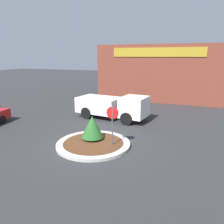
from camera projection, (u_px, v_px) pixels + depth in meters
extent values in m
plane|color=#2D2D30|center=(93.00, 145.00, 12.14)|extent=(120.00, 120.00, 0.00)
cylinder|color=#BCB7AD|center=(93.00, 144.00, 12.12)|extent=(4.09, 4.09, 0.16)
cylinder|color=#4C2D19|center=(93.00, 144.00, 12.12)|extent=(3.35, 3.35, 0.16)
cylinder|color=#4C4C51|center=(112.00, 127.00, 11.61)|extent=(0.07, 0.07, 2.28)
cylinder|color=#B71414|center=(112.00, 113.00, 11.41)|extent=(0.66, 0.03, 0.66)
cylinder|color=brown|center=(93.00, 138.00, 12.63)|extent=(0.08, 0.08, 0.12)
cone|color=#235623|center=(92.00, 127.00, 12.46)|extent=(1.29, 1.29, 1.25)
cube|color=white|center=(134.00, 107.00, 16.19)|extent=(2.05, 2.27, 1.50)
cube|color=white|center=(100.00, 105.00, 17.62)|extent=(3.62, 2.59, 1.20)
cube|color=black|center=(142.00, 104.00, 15.83)|extent=(0.29, 1.82, 0.52)
cylinder|color=black|center=(137.00, 113.00, 17.28)|extent=(0.94, 0.36, 0.92)
cylinder|color=black|center=(126.00, 119.00, 15.59)|extent=(0.94, 0.36, 0.92)
cylinder|color=black|center=(100.00, 108.00, 18.88)|extent=(0.94, 0.36, 0.92)
cylinder|color=black|center=(86.00, 113.00, 17.19)|extent=(0.94, 0.36, 0.92)
cube|color=brown|center=(161.00, 72.00, 25.11)|extent=(13.20, 6.00, 6.00)
cube|color=#B28E23|center=(157.00, 52.00, 21.82)|extent=(9.24, 0.08, 0.90)
cylinder|color=black|center=(2.00, 120.00, 15.97)|extent=(0.26, 0.62, 0.61)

